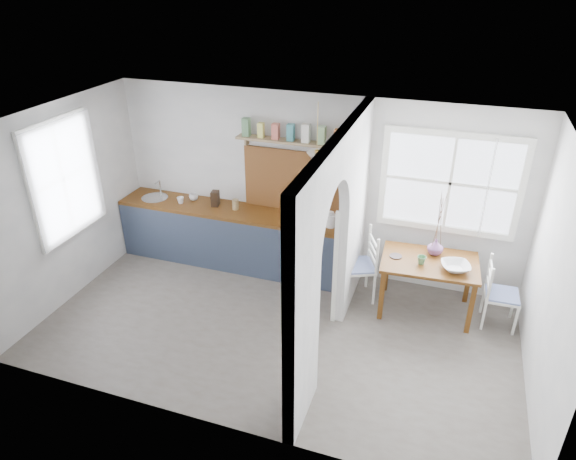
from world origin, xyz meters
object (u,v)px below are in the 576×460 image
(dining_table, at_px, (426,286))
(chair_right, at_px, (502,294))
(vase, at_px, (435,247))
(chair_left, at_px, (357,265))
(kettle, at_px, (331,219))

(dining_table, relative_size, chair_right, 1.34)
(chair_right, height_order, vase, vase)
(dining_table, xyz_separation_m, vase, (0.04, 0.20, 0.48))
(dining_table, bearing_deg, vase, 76.19)
(dining_table, height_order, chair_left, chair_left)
(chair_right, bearing_deg, vase, 75.27)
(chair_left, distance_m, vase, 1.04)
(chair_left, height_order, vase, chair_left)
(dining_table, distance_m, chair_right, 0.91)
(vase, bearing_deg, chair_left, -168.99)
(kettle, relative_size, vase, 1.01)
(chair_right, distance_m, kettle, 2.35)
(dining_table, xyz_separation_m, kettle, (-1.36, 0.23, 0.63))
(dining_table, relative_size, vase, 5.69)
(dining_table, bearing_deg, chair_left, 175.85)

